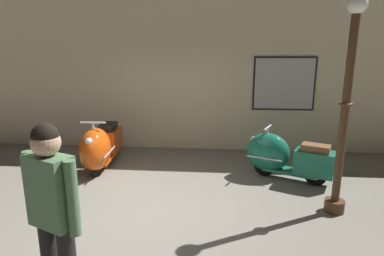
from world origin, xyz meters
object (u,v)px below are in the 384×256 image
at_px(scooter_0, 100,147).
at_px(scooter_1, 281,156).
at_px(visitor_0, 53,209).
at_px(lamppost, 345,110).

xyz_separation_m(scooter_0, scooter_1, (3.46, -0.15, -0.04)).
bearing_deg(visitor_0, scooter_1, -14.03).
relative_size(lamppost, visitor_0, 1.72).
distance_m(lamppost, visitor_0, 3.74).
bearing_deg(visitor_0, scooter_0, 38.53).
height_order(scooter_1, visitor_0, visitor_0).
relative_size(scooter_0, scooter_1, 1.08).
height_order(scooter_0, lamppost, lamppost).
distance_m(scooter_0, visitor_0, 3.63).
height_order(scooter_0, scooter_1, scooter_0).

